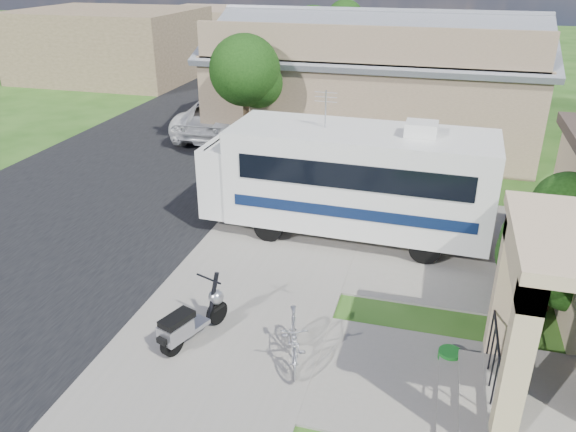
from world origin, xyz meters
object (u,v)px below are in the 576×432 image
(scooter, at_px, (190,322))
(garden_hose, at_px, (449,357))
(motorhome, at_px, (349,177))
(shrub, at_px, (562,242))
(bicycle, at_px, (294,341))
(pickup_truck, at_px, (225,114))
(van, at_px, (262,80))

(scooter, relative_size, garden_hose, 4.01)
(motorhome, xyz_separation_m, garden_hose, (2.78, -4.72, -1.54))
(motorhome, height_order, shrub, motorhome)
(motorhome, height_order, garden_hose, motorhome)
(shrub, xyz_separation_m, bicycle, (-4.78, -3.17, -1.09))
(bicycle, height_order, pickup_truck, pickup_truck)
(shrub, relative_size, bicycle, 1.90)
(motorhome, height_order, bicycle, motorhome)
(van, bearing_deg, motorhome, -74.78)
(shrub, bearing_deg, van, 124.41)
(scooter, height_order, garden_hose, scooter)
(motorhome, bearing_deg, pickup_truck, 130.88)
(van, xyz_separation_m, garden_hose, (10.10, -20.02, -0.70))
(bicycle, bearing_deg, van, 92.94)
(van, bearing_deg, shrub, -65.93)
(scooter, bearing_deg, shrub, 44.93)
(shrub, bearing_deg, motorhome, 153.68)
(motorhome, distance_m, shrub, 5.33)
(shrub, distance_m, bicycle, 5.84)
(motorhome, distance_m, scooter, 5.99)
(motorhome, relative_size, pickup_truck, 1.25)
(pickup_truck, height_order, garden_hose, pickup_truck)
(pickup_truck, xyz_separation_m, garden_hose, (9.39, -12.81, -0.74))
(van, bearing_deg, garden_hose, -73.57)
(shrub, bearing_deg, bicycle, -146.45)
(motorhome, bearing_deg, van, 117.23)
(van, distance_m, garden_hose, 22.44)
(motorhome, xyz_separation_m, van, (-7.32, 15.31, -0.84))
(shrub, height_order, pickup_truck, shrub)
(pickup_truck, bearing_deg, bicycle, 114.31)
(pickup_truck, xyz_separation_m, van, (-0.71, 7.21, -0.04))
(pickup_truck, distance_m, garden_hose, 15.90)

